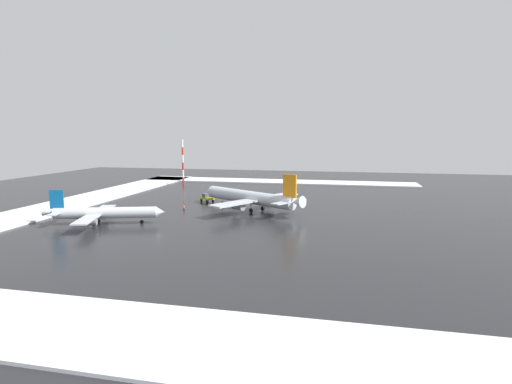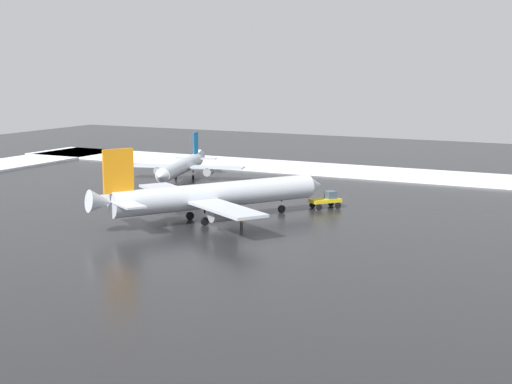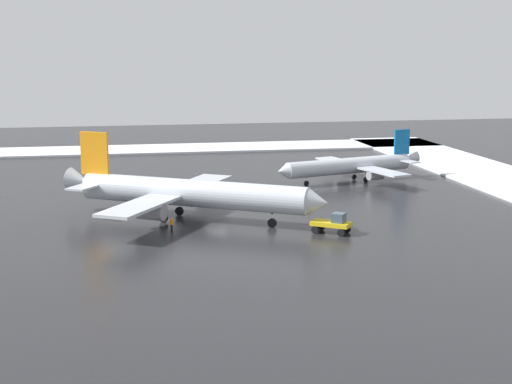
{
  "view_description": "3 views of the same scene",
  "coord_description": "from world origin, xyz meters",
  "px_view_note": "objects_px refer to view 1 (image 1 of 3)",
  "views": [
    {
      "loc": [
        101.36,
        27.58,
        20.32
      ],
      "look_at": [
        -2.06,
        5.18,
        4.94
      ],
      "focal_mm": 28.0,
      "sensor_mm": 36.0,
      "label": 1
    },
    {
      "loc": [
        -54.74,
        94.48,
        21.53
      ],
      "look_at": [
        -4.14,
        -3.9,
        3.06
      ],
      "focal_mm": 55.0,
      "sensor_mm": 36.0,
      "label": 2
    },
    {
      "loc": [
        -97.93,
        13.46,
        21.77
      ],
      "look_at": [
        -5.25,
        -4.18,
        4.05
      ],
      "focal_mm": 55.0,
      "sensor_mm": 36.0,
      "label": 3
    }
  ],
  "objects_px": {
    "airplane_distant_tail": "(103,213)",
    "ground_crew_mid_apron": "(264,203)",
    "airplane_far_rear": "(251,197)",
    "ground_crew_near_tug": "(184,208)",
    "antenna_mast": "(183,162)",
    "pushback_tug": "(207,198)"
  },
  "relations": [
    {
      "from": "ground_crew_near_tug",
      "to": "antenna_mast",
      "type": "relative_size",
      "value": 0.09
    },
    {
      "from": "antenna_mast",
      "to": "airplane_far_rear",
      "type": "bearing_deg",
      "value": 39.51
    },
    {
      "from": "airplane_far_rear",
      "to": "ground_crew_near_tug",
      "type": "height_order",
      "value": "airplane_far_rear"
    },
    {
      "from": "airplane_distant_tail",
      "to": "ground_crew_mid_apron",
      "type": "height_order",
      "value": "airplane_distant_tail"
    },
    {
      "from": "airplane_far_rear",
      "to": "pushback_tug",
      "type": "xyz_separation_m",
      "value": [
        -10.38,
        -16.15,
        -2.24
      ]
    },
    {
      "from": "airplane_far_rear",
      "to": "ground_crew_near_tug",
      "type": "relative_size",
      "value": 18.79
    },
    {
      "from": "pushback_tug",
      "to": "ground_crew_mid_apron",
      "type": "relative_size",
      "value": 2.92
    },
    {
      "from": "airplane_distant_tail",
      "to": "ground_crew_near_tug",
      "type": "bearing_deg",
      "value": 40.28
    },
    {
      "from": "airplane_distant_tail",
      "to": "antenna_mast",
      "type": "distance_m",
      "value": 71.36
    },
    {
      "from": "pushback_tug",
      "to": "ground_crew_mid_apron",
      "type": "distance_m",
      "value": 19.07
    },
    {
      "from": "ground_crew_mid_apron",
      "to": "ground_crew_near_tug",
      "type": "xyz_separation_m",
      "value": [
        10.83,
        -19.62,
        0.0
      ]
    },
    {
      "from": "pushback_tug",
      "to": "airplane_distant_tail",
      "type": "bearing_deg",
      "value": 105.82
    },
    {
      "from": "ground_crew_near_tug",
      "to": "airplane_far_rear",
      "type": "bearing_deg",
      "value": -102.04
    },
    {
      "from": "airplane_distant_tail",
      "to": "pushback_tug",
      "type": "distance_m",
      "value": 36.14
    },
    {
      "from": "ground_crew_mid_apron",
      "to": "pushback_tug",
      "type": "bearing_deg",
      "value": -48.05
    },
    {
      "from": "airplane_distant_tail",
      "to": "ground_crew_mid_apron",
      "type": "xyz_separation_m",
      "value": [
        -29.28,
        31.55,
        -1.67
      ]
    },
    {
      "from": "pushback_tug",
      "to": "antenna_mast",
      "type": "xyz_separation_m",
      "value": [
        -36.71,
        -22.68,
        7.79
      ]
    },
    {
      "from": "airplane_distant_tail",
      "to": "pushback_tug",
      "type": "height_order",
      "value": "airplane_distant_tail"
    },
    {
      "from": "airplane_far_rear",
      "to": "pushback_tug",
      "type": "height_order",
      "value": "airplane_far_rear"
    },
    {
      "from": "airplane_distant_tail",
      "to": "antenna_mast",
      "type": "relative_size",
      "value": 1.45
    },
    {
      "from": "antenna_mast",
      "to": "pushback_tug",
      "type": "bearing_deg",
      "value": 31.71
    },
    {
      "from": "airplane_far_rear",
      "to": "ground_crew_mid_apron",
      "type": "xyz_separation_m",
      "value": [
        -5.96,
        2.4,
        -2.56
      ]
    }
  ]
}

